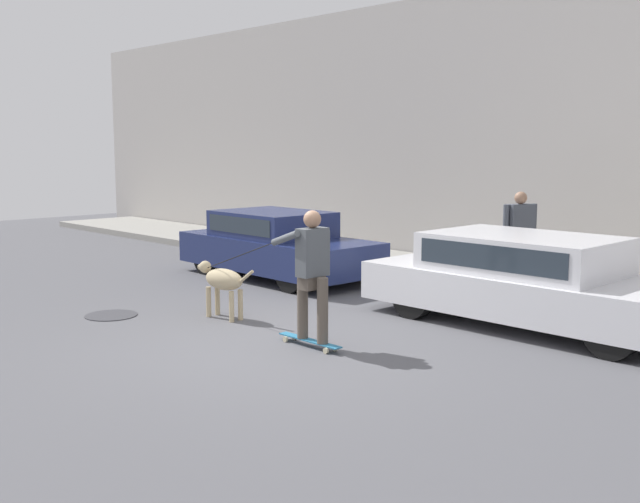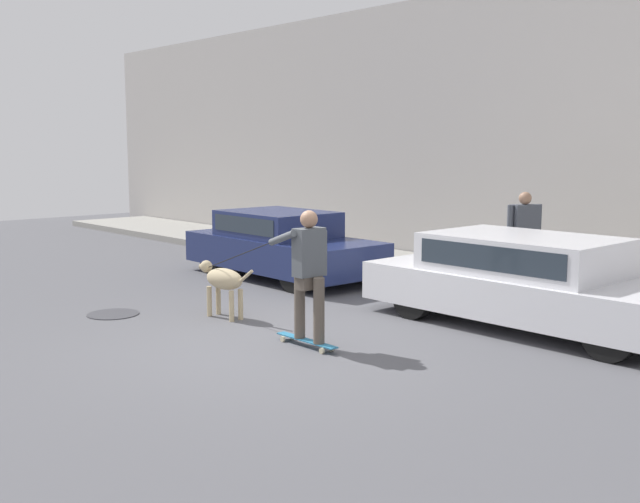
{
  "view_description": "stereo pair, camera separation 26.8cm",
  "coord_description": "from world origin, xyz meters",
  "px_view_note": "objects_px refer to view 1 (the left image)",
  "views": [
    {
      "loc": [
        6.57,
        -5.76,
        2.37
      ],
      "look_at": [
        -0.74,
        1.31,
        0.95
      ],
      "focal_mm": 42.0,
      "sensor_mm": 36.0,
      "label": 1
    },
    {
      "loc": [
        6.76,
        -5.57,
        2.37
      ],
      "look_at": [
        -0.74,
        1.31,
        0.95
      ],
      "focal_mm": 42.0,
      "sensor_mm": 36.0,
      "label": 2
    }
  ],
  "objects_px": {
    "parked_car_1": "(531,282)",
    "dog": "(223,281)",
    "pedestrian_with_bag": "(520,234)",
    "skateboarder": "(312,270)",
    "parked_car_0": "(277,245)",
    "fire_hydrant": "(215,240)"
  },
  "relations": [
    {
      "from": "fire_hydrant",
      "to": "skateboarder",
      "type": "bearing_deg",
      "value": -27.87
    },
    {
      "from": "parked_car_1",
      "to": "dog",
      "type": "height_order",
      "value": "parked_car_1"
    },
    {
      "from": "parked_car_1",
      "to": "dog",
      "type": "bearing_deg",
      "value": -140.17
    },
    {
      "from": "parked_car_0",
      "to": "pedestrian_with_bag",
      "type": "distance_m",
      "value": 4.32
    },
    {
      "from": "pedestrian_with_bag",
      "to": "parked_car_1",
      "type": "bearing_deg",
      "value": -33.93
    },
    {
      "from": "parked_car_0",
      "to": "pedestrian_with_bag",
      "type": "xyz_separation_m",
      "value": [
        3.85,
        1.91,
        0.38
      ]
    },
    {
      "from": "parked_car_0",
      "to": "fire_hydrant",
      "type": "height_order",
      "value": "parked_car_0"
    },
    {
      "from": "parked_car_0",
      "to": "skateboarder",
      "type": "height_order",
      "value": "skateboarder"
    },
    {
      "from": "dog",
      "to": "skateboarder",
      "type": "relative_size",
      "value": 0.4
    },
    {
      "from": "parked_car_1",
      "to": "pedestrian_with_bag",
      "type": "xyz_separation_m",
      "value": [
        -1.32,
        1.91,
        0.37
      ]
    },
    {
      "from": "parked_car_0",
      "to": "fire_hydrant",
      "type": "relative_size",
      "value": 6.0
    },
    {
      "from": "dog",
      "to": "pedestrian_with_bag",
      "type": "height_order",
      "value": "pedestrian_with_bag"
    },
    {
      "from": "pedestrian_with_bag",
      "to": "skateboarder",
      "type": "bearing_deg",
      "value": -67.52
    },
    {
      "from": "fire_hydrant",
      "to": "parked_car_1",
      "type": "bearing_deg",
      "value": -5.93
    },
    {
      "from": "skateboarder",
      "to": "fire_hydrant",
      "type": "xyz_separation_m",
      "value": [
        -7.0,
        3.7,
        -0.59
      ]
    },
    {
      "from": "parked_car_1",
      "to": "skateboarder",
      "type": "distance_m",
      "value": 3.12
    },
    {
      "from": "skateboarder",
      "to": "fire_hydrant",
      "type": "distance_m",
      "value": 7.94
    },
    {
      "from": "parked_car_1",
      "to": "skateboarder",
      "type": "bearing_deg",
      "value": -113.46
    },
    {
      "from": "dog",
      "to": "pedestrian_with_bag",
      "type": "relative_size",
      "value": 0.74
    },
    {
      "from": "parked_car_0",
      "to": "fire_hydrant",
      "type": "bearing_deg",
      "value": 165.73
    },
    {
      "from": "pedestrian_with_bag",
      "to": "dog",
      "type": "bearing_deg",
      "value": -90.94
    },
    {
      "from": "parked_car_0",
      "to": "pedestrian_with_bag",
      "type": "height_order",
      "value": "pedestrian_with_bag"
    }
  ]
}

